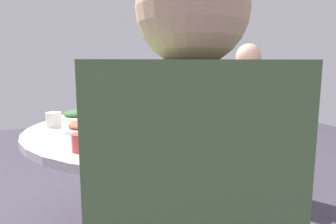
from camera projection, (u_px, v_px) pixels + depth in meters
round_dining_table at (167, 142)px, 1.50m from camera, size 1.37×1.37×0.72m
rice_bowl at (170, 107)px, 1.86m from camera, size 0.31×0.31×0.09m
soup_bowl at (167, 137)px, 1.09m from camera, size 0.24×0.24×0.06m
dish_greens at (79, 115)px, 1.66m from camera, size 0.23×0.23×0.05m
dish_stirfry at (89, 126)px, 1.34m from camera, size 0.25×0.25×0.05m
dish_eggplant at (126, 116)px, 1.64m from camera, size 0.21×0.21×0.04m
dish_tofu_braise at (231, 121)px, 1.48m from camera, size 0.24×0.24×0.05m
dish_shrimp at (233, 111)px, 1.82m from camera, size 0.24×0.24×0.05m
green_bottle at (133, 97)px, 1.99m from camera, size 0.07×0.07×0.23m
tea_cup_near at (82, 142)px, 1.00m from camera, size 0.07×0.07×0.06m
tea_cup_far at (54, 120)px, 1.42m from camera, size 0.07×0.07×0.07m
diner_left at (190, 206)px, 0.53m from camera, size 0.41×0.42×0.76m
stool_for_diner_right at (244, 168)px, 2.31m from camera, size 0.37×0.37×0.44m
diner_right at (247, 102)px, 2.24m from camera, size 0.46×0.45×0.76m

